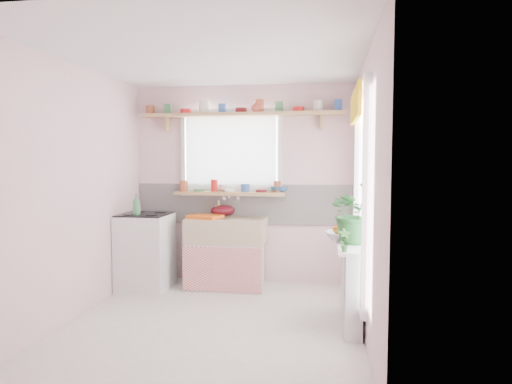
# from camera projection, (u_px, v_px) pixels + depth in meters

# --- Properties ---
(room) EXTENTS (3.20, 3.20, 3.20)m
(room) POSITION_uv_depth(u_px,v_px,m) (290.00, 177.00, 4.98)
(room) COLOR white
(room) RESTS_ON ground
(sink_unit) EXTENTS (0.95, 0.65, 1.11)m
(sink_unit) POSITION_uv_depth(u_px,v_px,m) (227.00, 252.00, 5.60)
(sink_unit) COLOR white
(sink_unit) RESTS_ON ground
(cooker) EXTENTS (0.58, 0.58, 0.93)m
(cooker) POSITION_uv_depth(u_px,v_px,m) (146.00, 251.00, 5.51)
(cooker) COLOR white
(cooker) RESTS_ON ground
(radiator_ledge) EXTENTS (0.22, 0.95, 0.78)m
(radiator_ledge) POSITION_uv_depth(u_px,v_px,m) (351.00, 283.00, 4.30)
(radiator_ledge) COLOR white
(radiator_ledge) RESTS_ON ground
(windowsill) EXTENTS (1.40, 0.22, 0.04)m
(windowsill) POSITION_uv_depth(u_px,v_px,m) (230.00, 193.00, 5.73)
(windowsill) COLOR tan
(windowsill) RESTS_ON room
(pine_shelf) EXTENTS (2.52, 0.24, 0.04)m
(pine_shelf) POSITION_uv_depth(u_px,v_px,m) (241.00, 114.00, 5.63)
(pine_shelf) COLOR tan
(pine_shelf) RESTS_ON room
(shelf_crockery) EXTENTS (2.47, 0.11, 0.12)m
(shelf_crockery) POSITION_uv_depth(u_px,v_px,m) (241.00, 108.00, 5.63)
(shelf_crockery) COLOR #A55133
(shelf_crockery) RESTS_ON pine_shelf
(sill_crockery) EXTENTS (1.35, 0.11, 0.12)m
(sill_crockery) POSITION_uv_depth(u_px,v_px,m) (228.00, 187.00, 5.73)
(sill_crockery) COLOR #A55133
(sill_crockery) RESTS_ON windowsill
(dish_tray) EXTENTS (0.45, 0.39, 0.04)m
(dish_tray) POSITION_uv_depth(u_px,v_px,m) (205.00, 217.00, 5.56)
(dish_tray) COLOR orange
(dish_tray) RESTS_ON sink_unit
(colander) EXTENTS (0.39, 0.39, 0.14)m
(colander) POSITION_uv_depth(u_px,v_px,m) (223.00, 210.00, 5.78)
(colander) COLOR #580F1B
(colander) RESTS_ON sink_unit
(jade_plant) EXTENTS (0.66, 0.62, 0.58)m
(jade_plant) POSITION_uv_depth(u_px,v_px,m) (356.00, 212.00, 4.30)
(jade_plant) COLOR #245C27
(jade_plant) RESTS_ON radiator_ledge
(fruit_bowl) EXTENTS (0.34, 0.34, 0.08)m
(fruit_bowl) POSITION_uv_depth(u_px,v_px,m) (342.00, 236.00, 4.47)
(fruit_bowl) COLOR silver
(fruit_bowl) RESTS_ON radiator_ledge
(herb_pot) EXTENTS (0.12, 0.09, 0.20)m
(herb_pot) POSITION_uv_depth(u_px,v_px,m) (344.00, 240.00, 3.89)
(herb_pot) COLOR #356F2C
(herb_pot) RESTS_ON radiator_ledge
(soap_bottle_sink) EXTENTS (0.10, 0.10, 0.19)m
(soap_bottle_sink) POSITION_uv_depth(u_px,v_px,m) (219.00, 208.00, 5.79)
(soap_bottle_sink) COLOR #C3D35E
(soap_bottle_sink) RESTS_ON sink_unit
(sill_cup) EXTENTS (0.11, 0.11, 0.09)m
(sill_cup) POSITION_uv_depth(u_px,v_px,m) (223.00, 188.00, 5.79)
(sill_cup) COLOR beige
(sill_cup) RESTS_ON windowsill
(sill_bowl) EXTENTS (0.28, 0.28, 0.07)m
(sill_bowl) POSITION_uv_depth(u_px,v_px,m) (279.00, 189.00, 5.69)
(sill_bowl) COLOR #2E5D95
(sill_bowl) RESTS_ON windowsill
(shelf_vase) EXTENTS (0.14, 0.14, 0.14)m
(shelf_vase) POSITION_uv_depth(u_px,v_px,m) (257.00, 106.00, 5.53)
(shelf_vase) COLOR #A54032
(shelf_vase) RESTS_ON pine_shelf
(cooker_bottle) EXTENTS (0.11, 0.11, 0.24)m
(cooker_bottle) POSITION_uv_depth(u_px,v_px,m) (136.00, 205.00, 5.32)
(cooker_bottle) COLOR #458B52
(cooker_bottle) RESTS_ON cooker
(fruit) EXTENTS (0.20, 0.14, 0.10)m
(fruit) POSITION_uv_depth(u_px,v_px,m) (343.00, 229.00, 4.47)
(fruit) COLOR orange
(fruit) RESTS_ON fruit_bowl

